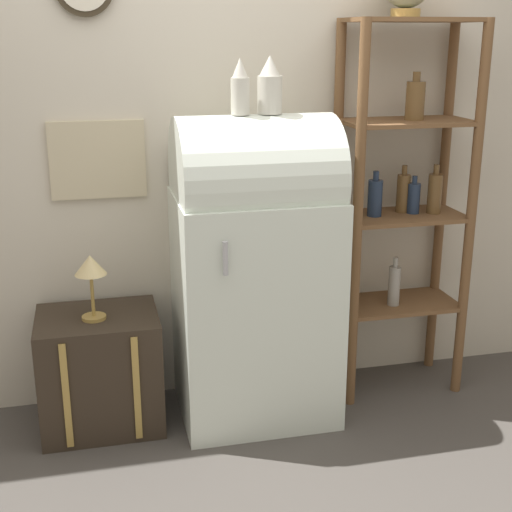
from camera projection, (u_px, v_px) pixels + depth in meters
name	position (u px, v px, depth m)	size (l,w,h in m)	color
ground_plane	(267.00, 434.00, 3.37)	(12.00, 12.00, 0.00)	#4C4742
wall_back	(239.00, 131.00, 3.50)	(7.00, 0.09, 2.70)	beige
refrigerator	(255.00, 266.00, 3.37)	(0.74, 0.64, 1.47)	silver
suitcase_trunk	(100.00, 370.00, 3.39)	(0.56, 0.46, 0.56)	#33281E
shelf_unit	(404.00, 192.00, 3.55)	(0.64, 0.36, 1.88)	brown
vase_left	(240.00, 88.00, 3.10)	(0.08, 0.08, 0.24)	beige
vase_center	(270.00, 87.00, 3.14)	(0.11, 0.11, 0.25)	beige
desk_lamp	(91.00, 270.00, 3.20)	(0.14, 0.14, 0.31)	#AD8942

